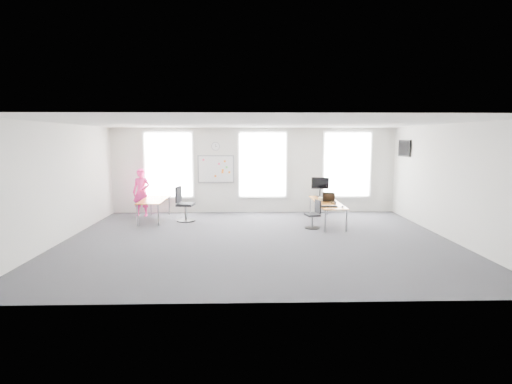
{
  "coord_description": "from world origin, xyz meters",
  "views": [
    {
      "loc": [
        -0.31,
        -10.1,
        2.61
      ],
      "look_at": [
        -0.01,
        1.2,
        1.1
      ],
      "focal_mm": 28.0,
      "sensor_mm": 36.0,
      "label": 1
    }
  ],
  "objects_px": {
    "person": "(141,192)",
    "keyboard": "(329,206)",
    "headphones": "(333,202)",
    "monitor": "(320,185)",
    "chair_right": "(314,216)",
    "desk_right": "(327,203)",
    "chair_left": "(184,206)",
    "desk_left": "(154,201)"
  },
  "relations": [
    {
      "from": "chair_left",
      "to": "person",
      "type": "distance_m",
      "value": 1.82
    },
    {
      "from": "desk_left",
      "to": "person",
      "type": "distance_m",
      "value": 0.95
    },
    {
      "from": "chair_left",
      "to": "monitor",
      "type": "distance_m",
      "value": 4.62
    },
    {
      "from": "person",
      "to": "monitor",
      "type": "bearing_deg",
      "value": 5.76
    },
    {
      "from": "chair_left",
      "to": "headphones",
      "type": "bearing_deg",
      "value": -88.96
    },
    {
      "from": "keyboard",
      "to": "monitor",
      "type": "height_order",
      "value": "monitor"
    },
    {
      "from": "chair_right",
      "to": "keyboard",
      "type": "bearing_deg",
      "value": 56.34
    },
    {
      "from": "keyboard",
      "to": "headphones",
      "type": "xyz_separation_m",
      "value": [
        0.24,
        0.58,
        0.03
      ]
    },
    {
      "from": "person",
      "to": "keyboard",
      "type": "distance_m",
      "value": 6.34
    },
    {
      "from": "desk_left",
      "to": "chair_left",
      "type": "xyz_separation_m",
      "value": [
        0.97,
        -0.17,
        -0.14
      ]
    },
    {
      "from": "keyboard",
      "to": "monitor",
      "type": "distance_m",
      "value": 2.11
    },
    {
      "from": "person",
      "to": "chair_left",
      "type": "bearing_deg",
      "value": -23.13
    },
    {
      "from": "keyboard",
      "to": "chair_right",
      "type": "bearing_deg",
      "value": 151.86
    },
    {
      "from": "monitor",
      "to": "chair_right",
      "type": "bearing_deg",
      "value": -93.54
    },
    {
      "from": "desk_right",
      "to": "desk_left",
      "type": "height_order",
      "value": "desk_left"
    },
    {
      "from": "person",
      "to": "desk_left",
      "type": "bearing_deg",
      "value": -44.31
    },
    {
      "from": "chair_left",
      "to": "monitor",
      "type": "height_order",
      "value": "monitor"
    },
    {
      "from": "chair_right",
      "to": "monitor",
      "type": "bearing_deg",
      "value": 150.29
    },
    {
      "from": "chair_left",
      "to": "monitor",
      "type": "xyz_separation_m",
      "value": [
        4.52,
        0.79,
        0.56
      ]
    },
    {
      "from": "chair_left",
      "to": "headphones",
      "type": "relative_size",
      "value": 7.0
    },
    {
      "from": "desk_left",
      "to": "headphones",
      "type": "bearing_deg",
      "value": -8.94
    },
    {
      "from": "chair_right",
      "to": "chair_left",
      "type": "height_order",
      "value": "chair_left"
    },
    {
      "from": "chair_right",
      "to": "headphones",
      "type": "distance_m",
      "value": 0.85
    },
    {
      "from": "desk_right",
      "to": "chair_left",
      "type": "height_order",
      "value": "chair_left"
    },
    {
      "from": "desk_left",
      "to": "headphones",
      "type": "relative_size",
      "value": 11.77
    },
    {
      "from": "chair_left",
      "to": "keyboard",
      "type": "bearing_deg",
      "value": -96.57
    },
    {
      "from": "chair_right",
      "to": "headphones",
      "type": "relative_size",
      "value": 5.24
    },
    {
      "from": "chair_left",
      "to": "headphones",
      "type": "height_order",
      "value": "chair_left"
    },
    {
      "from": "chair_right",
      "to": "chair_left",
      "type": "distance_m",
      "value": 4.15
    },
    {
      "from": "desk_left",
      "to": "person",
      "type": "height_order",
      "value": "person"
    },
    {
      "from": "person",
      "to": "desk_right",
      "type": "bearing_deg",
      "value": -4.8
    },
    {
      "from": "desk_right",
      "to": "chair_right",
      "type": "relative_size",
      "value": 3.25
    },
    {
      "from": "chair_right",
      "to": "chair_left",
      "type": "bearing_deg",
      "value": -120.28
    },
    {
      "from": "monitor",
      "to": "keyboard",
      "type": "bearing_deg",
      "value": -81.41
    },
    {
      "from": "chair_right",
      "to": "person",
      "type": "xyz_separation_m",
      "value": [
        -5.54,
        2.04,
        0.44
      ]
    },
    {
      "from": "person",
      "to": "headphones",
      "type": "distance_m",
      "value": 6.4
    },
    {
      "from": "headphones",
      "to": "monitor",
      "type": "relative_size",
      "value": 0.24
    },
    {
      "from": "desk_right",
      "to": "chair_right",
      "type": "bearing_deg",
      "value": -124.1
    },
    {
      "from": "monitor",
      "to": "person",
      "type": "bearing_deg",
      "value": -169.09
    },
    {
      "from": "chair_left",
      "to": "headphones",
      "type": "distance_m",
      "value": 4.7
    },
    {
      "from": "desk_right",
      "to": "headphones",
      "type": "xyz_separation_m",
      "value": [
        0.12,
        -0.36,
        0.09
      ]
    },
    {
      "from": "headphones",
      "to": "monitor",
      "type": "bearing_deg",
      "value": 90.03
    }
  ]
}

